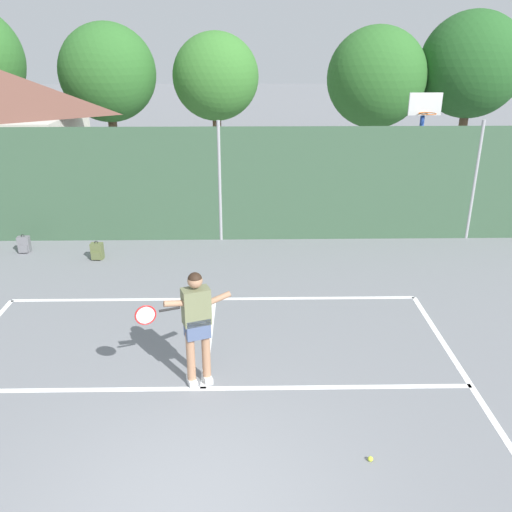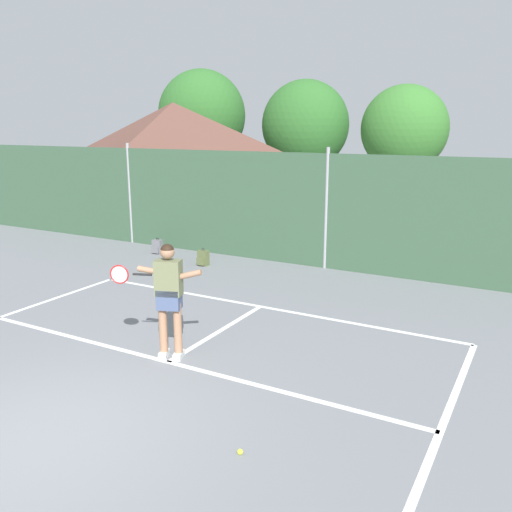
{
  "view_description": "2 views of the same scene",
  "coord_description": "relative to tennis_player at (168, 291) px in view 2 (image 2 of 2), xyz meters",
  "views": [
    {
      "loc": [
        0.68,
        -4.36,
        4.96
      ],
      "look_at": [
        0.83,
        3.71,
        1.67
      ],
      "focal_mm": 37.86,
      "sensor_mm": 36.0,
      "label": 1
    },
    {
      "loc": [
        4.96,
        -3.66,
        3.6
      ],
      "look_at": [
        -0.23,
        5.73,
        0.99
      ],
      "focal_mm": 37.71,
      "sensor_mm": 36.0,
      "label": 2
    }
  ],
  "objects": [
    {
      "name": "tennis_player",
      "position": [
        0.0,
        0.0,
        0.0
      ],
      "size": [
        1.33,
        0.64,
        1.85
      ],
      "color": "silver",
      "rests_on": "ground"
    },
    {
      "name": "tennis_ball",
      "position": [
        2.29,
        -1.7,
        -1.08
      ],
      "size": [
        0.07,
        0.07,
        0.07
      ],
      "primitive_type": "sphere",
      "color": "#CCE033",
      "rests_on": "ground"
    },
    {
      "name": "backpack_grey",
      "position": [
        -4.76,
        5.54,
        -0.92
      ],
      "size": [
        0.29,
        0.26,
        0.46
      ],
      "color": "slate",
      "rests_on": "ground"
    },
    {
      "name": "court_markings",
      "position": [
        0.08,
        -1.99,
        -1.11
      ],
      "size": [
        8.3,
        11.1,
        0.01
      ],
      "color": "white",
      "rests_on": "ground"
    },
    {
      "name": "backpack_olive",
      "position": [
        -2.83,
        5.05,
        -0.92
      ],
      "size": [
        0.29,
        0.26,
        0.46
      ],
      "color": "#566038",
      "rests_on": "ground"
    },
    {
      "name": "chainlink_fence",
      "position": [
        0.08,
        6.36,
        0.36
      ],
      "size": [
        26.09,
        0.09,
        3.08
      ],
      "color": "#38563D",
      "rests_on": "ground"
    },
    {
      "name": "ground_plane",
      "position": [
        0.08,
        -2.64,
        -1.11
      ],
      "size": [
        120.0,
        120.0,
        0.0
      ],
      "primitive_type": "plane",
      "color": "slate"
    },
    {
      "name": "treeline_backdrop",
      "position": [
        -0.04,
        15.99,
        2.61
      ],
      "size": [
        24.47,
        3.91,
        6.23
      ],
      "color": "brown",
      "rests_on": "ground"
    },
    {
      "name": "clubhouse_building",
      "position": [
        -8.13,
        10.91,
        1.2
      ],
      "size": [
        6.95,
        4.53,
        4.46
      ],
      "color": "beige",
      "rests_on": "ground"
    }
  ]
}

